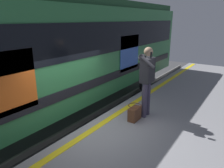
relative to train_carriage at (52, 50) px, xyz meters
name	(u,v)px	position (x,y,z in m)	size (l,w,h in m)	color
ground_plane	(89,155)	(0.73, 1.98, -2.42)	(26.66, 26.66, 0.00)	#3D3D3F
safety_line	(98,126)	(0.73, 2.28, -1.52)	(17.42, 0.16, 0.01)	yellow
track_rail_near	(56,137)	(0.73, 0.71, -2.34)	(23.11, 0.08, 0.16)	slate
track_rail_far	(26,123)	(0.73, -0.72, -2.34)	(23.11, 0.08, 0.16)	slate
train_carriage	(52,50)	(0.00, 0.00, 0.00)	(12.95, 2.78, 3.77)	#2D723F
passenger	(147,76)	(-0.45, 2.93, -0.46)	(0.57, 0.55, 1.79)	#383347
handbag	(135,113)	(-0.06, 2.83, -1.33)	(0.37, 0.33, 0.40)	#59331E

